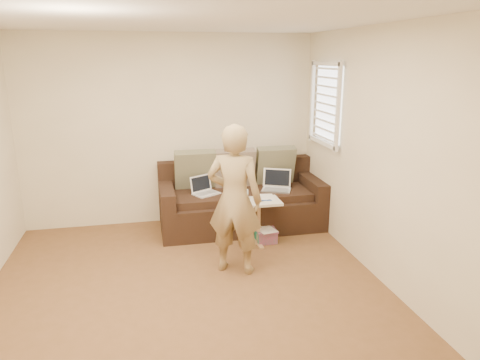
{
  "coord_description": "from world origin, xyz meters",
  "views": [
    {
      "loc": [
        -0.36,
        -3.86,
        2.28
      ],
      "look_at": [
        0.8,
        1.4,
        0.78
      ],
      "focal_mm": 33.11,
      "sensor_mm": 36.0,
      "label": 1
    }
  ],
  "objects_px": {
    "drinking_glass": "(246,194)",
    "striped_box": "(266,235)",
    "sofa": "(241,197)",
    "side_table": "(259,222)",
    "laptop_silver": "(276,190)",
    "laptop_white": "(206,194)",
    "person": "(235,200)"
  },
  "relations": [
    {
      "from": "laptop_white",
      "to": "sofa",
      "type": "bearing_deg",
      "value": -22.91
    },
    {
      "from": "person",
      "to": "laptop_white",
      "type": "bearing_deg",
      "value": -57.19
    },
    {
      "from": "drinking_glass",
      "to": "striped_box",
      "type": "distance_m",
      "value": 0.61
    },
    {
      "from": "laptop_white",
      "to": "person",
      "type": "xyz_separation_m",
      "value": [
        0.13,
        -1.2,
        0.3
      ]
    },
    {
      "from": "sofa",
      "to": "striped_box",
      "type": "height_order",
      "value": "sofa"
    },
    {
      "from": "laptop_white",
      "to": "drinking_glass",
      "type": "bearing_deg",
      "value": -77.58
    },
    {
      "from": "sofa",
      "to": "person",
      "type": "height_order",
      "value": "person"
    },
    {
      "from": "laptop_white",
      "to": "drinking_glass",
      "type": "xyz_separation_m",
      "value": [
        0.43,
        -0.47,
        0.12
      ]
    },
    {
      "from": "laptop_white",
      "to": "person",
      "type": "distance_m",
      "value": 1.25
    },
    {
      "from": "laptop_silver",
      "to": "drinking_glass",
      "type": "height_order",
      "value": "drinking_glass"
    },
    {
      "from": "sofa",
      "to": "laptop_white",
      "type": "relative_size",
      "value": 6.69
    },
    {
      "from": "striped_box",
      "to": "person",
      "type": "bearing_deg",
      "value": -128.52
    },
    {
      "from": "laptop_white",
      "to": "striped_box",
      "type": "xyz_separation_m",
      "value": [
        0.68,
        -0.52,
        -0.44
      ]
    },
    {
      "from": "sofa",
      "to": "side_table",
      "type": "height_order",
      "value": "sofa"
    },
    {
      "from": "side_table",
      "to": "drinking_glass",
      "type": "relative_size",
      "value": 4.8
    },
    {
      "from": "laptop_white",
      "to": "striped_box",
      "type": "bearing_deg",
      "value": -66.95
    },
    {
      "from": "laptop_silver",
      "to": "side_table",
      "type": "bearing_deg",
      "value": -101.36
    },
    {
      "from": "sofa",
      "to": "drinking_glass",
      "type": "bearing_deg",
      "value": -96.72
    },
    {
      "from": "laptop_silver",
      "to": "striped_box",
      "type": "relative_size",
      "value": 1.44
    },
    {
      "from": "sofa",
      "to": "striped_box",
      "type": "distance_m",
      "value": 0.7
    },
    {
      "from": "laptop_silver",
      "to": "striped_box",
      "type": "height_order",
      "value": "laptop_silver"
    },
    {
      "from": "side_table",
      "to": "drinking_glass",
      "type": "bearing_deg",
      "value": 146.61
    },
    {
      "from": "laptop_silver",
      "to": "side_table",
      "type": "xyz_separation_m",
      "value": [
        -0.39,
        -0.53,
        -0.23
      ]
    },
    {
      "from": "side_table",
      "to": "striped_box",
      "type": "xyz_separation_m",
      "value": [
        0.11,
        0.05,
        -0.2
      ]
    },
    {
      "from": "sofa",
      "to": "striped_box",
      "type": "relative_size",
      "value": 8.2
    },
    {
      "from": "laptop_silver",
      "to": "laptop_white",
      "type": "distance_m",
      "value": 0.96
    },
    {
      "from": "side_table",
      "to": "drinking_glass",
      "type": "xyz_separation_m",
      "value": [
        -0.15,
        0.1,
        0.35
      ]
    },
    {
      "from": "laptop_silver",
      "to": "side_table",
      "type": "distance_m",
      "value": 0.7
    },
    {
      "from": "drinking_glass",
      "to": "person",
      "type": "bearing_deg",
      "value": -111.76
    },
    {
      "from": "laptop_silver",
      "to": "person",
      "type": "distance_m",
      "value": 1.46
    },
    {
      "from": "side_table",
      "to": "striped_box",
      "type": "distance_m",
      "value": 0.24
    },
    {
      "from": "laptop_white",
      "to": "drinking_glass",
      "type": "relative_size",
      "value": 2.74
    }
  ]
}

